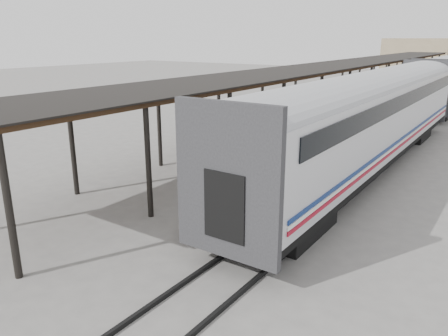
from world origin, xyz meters
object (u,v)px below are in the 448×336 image
object	(u,v)px
porter	(210,179)
pedestrian	(313,119)
luggage_tug	(308,123)
baggage_cart	(219,207)

from	to	relation	value
porter	pedestrian	size ratio (longest dim) A/B	1.30
luggage_tug	porter	bearing A→B (deg)	-94.72
baggage_cart	pedestrian	world-z (taller)	pedestrian
porter	pedestrian	xyz separation A→B (m)	(-4.07, 17.46, -1.09)
baggage_cart	porter	world-z (taller)	porter
porter	pedestrian	world-z (taller)	porter
baggage_cart	porter	xyz separation A→B (m)	(0.11, -0.65, 1.19)
baggage_cart	pedestrian	distance (m)	17.27
baggage_cart	pedestrian	xyz separation A→B (m)	(-3.97, 16.81, 0.10)
luggage_tug	pedestrian	size ratio (longest dim) A/B	1.14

